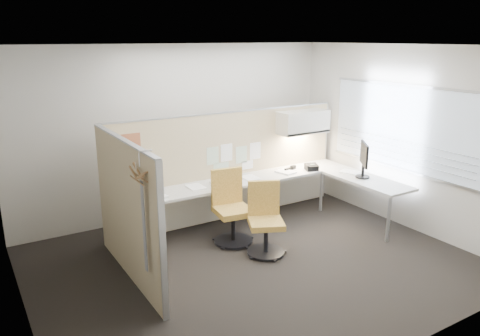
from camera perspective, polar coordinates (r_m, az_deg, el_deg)
floor at (r=6.35m, az=1.66°, el=-11.53°), size 5.50×4.50×0.01m
ceiling at (r=5.65m, az=1.89°, el=14.74°), size 5.50×4.50×0.01m
wall_back at (r=7.77m, az=-7.42°, el=4.44°), size 5.50×0.02×2.80m
wall_front at (r=4.24m, az=18.82°, el=-5.88°), size 5.50×0.02×2.80m
wall_left at (r=4.96m, az=-25.91°, el=-3.55°), size 0.02×4.50×2.80m
wall_right at (r=7.67m, az=19.23°, el=3.54°), size 0.02×4.50×2.80m
window_pane at (r=7.62m, az=19.22°, el=4.63°), size 0.01×2.80×1.30m
partition_back at (r=7.57m, az=-1.44°, el=0.19°), size 4.10×0.06×1.75m
partition_left at (r=5.82m, az=-13.57°, el=-5.12°), size 0.06×2.20×1.75m
desk at (r=7.46m, az=2.94°, el=-2.25°), size 4.00×2.07×0.73m
overhead_bin at (r=8.02m, az=7.70°, el=5.58°), size 0.90×0.36×0.38m
task_light_strip at (r=8.06m, az=7.64°, el=4.11°), size 0.60×0.06×0.02m
pinned_papers at (r=7.54m, az=-0.80°, el=1.37°), size 1.01×0.00×0.47m
poster at (r=6.77m, az=-13.12°, el=2.66°), size 0.28×0.00×0.35m
chair_left at (r=6.47m, az=3.09°, el=-6.49°), size 0.61×0.62×0.98m
chair_right at (r=6.79m, az=-1.10°, el=-5.07°), size 0.56×0.57×1.05m
monitor at (r=7.63m, az=14.87°, el=1.19°), size 0.34×0.45×0.56m
phone at (r=7.96m, az=8.67°, el=0.10°), size 0.26×0.25×0.12m
stapler at (r=7.87m, az=5.85°, el=-0.19°), size 0.15×0.07×0.05m
tape_dispenser at (r=8.00m, az=6.48°, el=0.09°), size 0.11×0.09×0.06m
coat_hook at (r=4.94m, az=-12.12°, el=-2.05°), size 0.18×0.44×1.32m
paper_stack_0 at (r=6.67m, az=-10.17°, el=-3.38°), size 0.26×0.32×0.03m
paper_stack_1 at (r=7.01m, az=-5.43°, el=-2.33°), size 0.24×0.31×0.02m
paper_stack_2 at (r=7.10m, az=-2.35°, el=-1.89°), size 0.26×0.32×0.05m
paper_stack_3 at (r=7.44m, az=1.26°, el=-1.19°), size 0.24×0.31×0.01m
paper_stack_4 at (r=7.78m, az=5.58°, el=-0.47°), size 0.29×0.34×0.03m
paper_stack_5 at (r=7.95m, az=13.25°, el=-0.48°), size 0.32×0.36×0.02m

